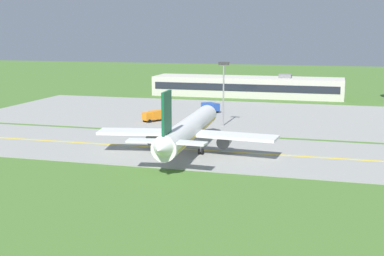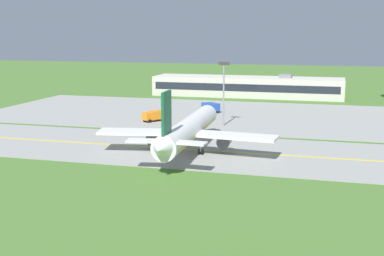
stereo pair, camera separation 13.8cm
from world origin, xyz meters
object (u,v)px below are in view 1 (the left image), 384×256
at_px(airplane_lead, 188,130).
at_px(apron_light_mast, 224,86).
at_px(service_truck_catering, 154,115).
at_px(service_truck_fuel, 210,107).

relative_size(airplane_lead, apron_light_mast, 2.70).
bearing_deg(airplane_lead, service_truck_catering, 120.02).
height_order(service_truck_fuel, service_truck_catering, same).
distance_m(service_truck_catering, apron_light_mast, 18.97).
bearing_deg(airplane_lead, apron_light_mast, 88.94).
bearing_deg(service_truck_fuel, airplane_lead, -81.38).
xyz_separation_m(airplane_lead, apron_light_mast, (0.51, 27.54, 5.19)).
bearing_deg(apron_light_mast, service_truck_catering, 175.34).
bearing_deg(service_truck_fuel, service_truck_catering, -118.47).
height_order(service_truck_fuel, apron_light_mast, apron_light_mast).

